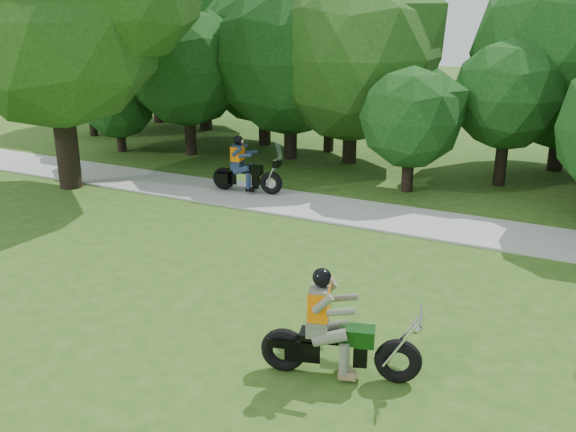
% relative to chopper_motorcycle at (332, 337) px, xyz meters
% --- Properties ---
extents(ground, '(100.00, 100.00, 0.00)m').
position_rel_chopper_motorcycle_xyz_m(ground, '(-0.88, -0.39, -0.66)').
color(ground, '#2E4E16').
rests_on(ground, ground).
extents(walkway, '(60.00, 2.20, 0.06)m').
position_rel_chopper_motorcycle_xyz_m(walkway, '(-0.88, 7.61, -0.63)').
color(walkway, '#A2A29D').
rests_on(walkway, ground).
extents(tree_line, '(39.18, 12.09, 7.62)m').
position_rel_chopper_motorcycle_xyz_m(tree_line, '(0.18, 14.33, 3.02)').
color(tree_line, black).
rests_on(tree_line, ground).
extents(chopper_motorcycle, '(2.46, 1.08, 1.78)m').
position_rel_chopper_motorcycle_xyz_m(chopper_motorcycle, '(0.00, 0.00, 0.00)').
color(chopper_motorcycle, black).
rests_on(chopper_motorcycle, ground).
extents(touring_motorcycle, '(2.23, 0.85, 1.70)m').
position_rel_chopper_motorcycle_xyz_m(touring_motorcycle, '(-6.24, 7.91, 0.02)').
color(touring_motorcycle, black).
rests_on(touring_motorcycle, walkway).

